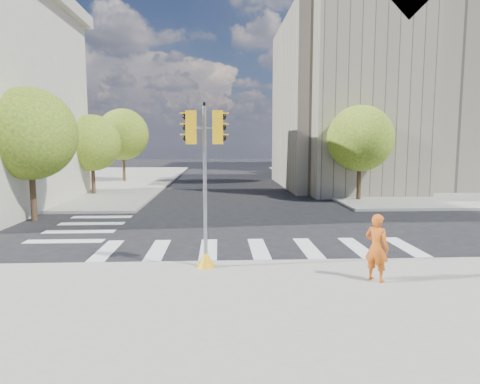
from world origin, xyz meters
name	(u,v)px	position (x,y,z in m)	size (l,w,h in m)	color
ground	(257,237)	(0.00, 0.00, 0.00)	(160.00, 160.00, 0.00)	black
sidewalk_far_right	(427,179)	(20.00, 26.00, 0.07)	(28.00, 40.00, 0.15)	gray
sidewalk_far_left	(31,180)	(-20.00, 26.00, 0.07)	(28.00, 40.00, 0.15)	gray
civic_building	(420,101)	(15.59, 19.12, 7.26)	(26.00, 16.00, 19.39)	gray
office_tower	(390,60)	(22.00, 42.00, 15.00)	(20.00, 18.00, 30.00)	#9EA0A3
tree_lw_near	(30,134)	(-10.50, 4.00, 4.20)	(4.40, 4.40, 6.41)	#382616
tree_lw_mid	(92,143)	(-10.50, 14.00, 3.76)	(4.00, 4.00, 5.77)	#382616
tree_lw_far	(123,134)	(-10.50, 24.00, 4.54)	(4.80, 4.80, 6.95)	#382616
tree_re_near	(360,138)	(7.50, 10.00, 4.05)	(4.20, 4.20, 6.16)	#382616
tree_re_mid	(317,136)	(7.50, 22.00, 4.35)	(4.60, 4.60, 6.66)	#382616
tree_re_far	(294,142)	(7.50, 34.00, 3.87)	(4.00, 4.00, 5.88)	#382616
lamp_near	(349,132)	(8.00, 14.00, 4.58)	(0.35, 0.18, 8.11)	black
lamp_far	(309,135)	(8.00, 28.00, 4.58)	(0.35, 0.18, 8.11)	black
traffic_signal	(205,199)	(-1.92, -4.66, 2.19)	(1.07, 0.56, 4.79)	#E9A30C
photographer	(377,247)	(2.64, -6.14, 1.05)	(0.66, 0.43, 1.81)	#CB5613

